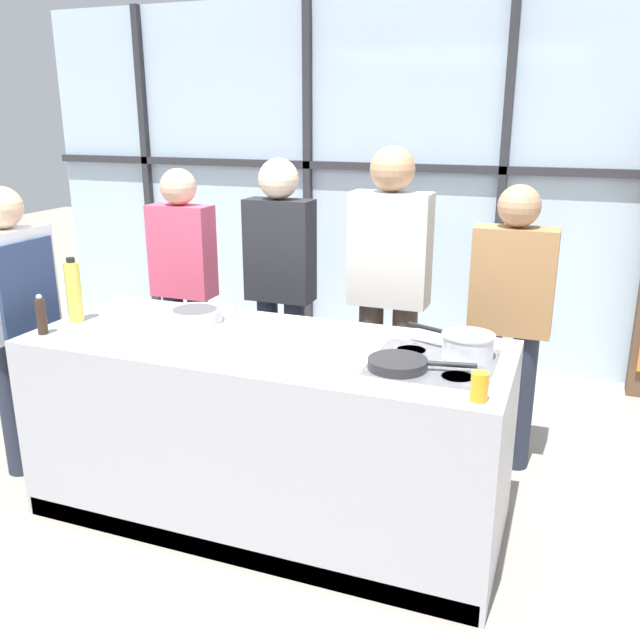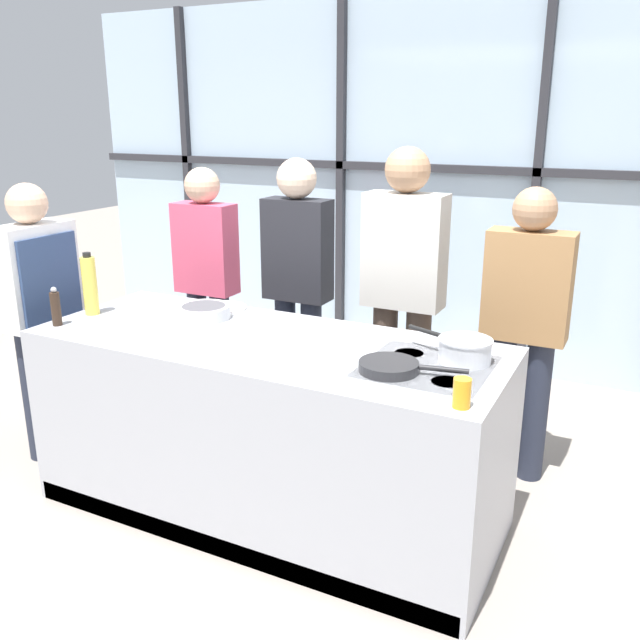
{
  "view_description": "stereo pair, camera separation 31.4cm",
  "coord_description": "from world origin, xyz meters",
  "px_view_note": "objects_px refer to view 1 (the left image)",
  "views": [
    {
      "loc": [
        1.31,
        -2.71,
        1.94
      ],
      "look_at": [
        0.24,
        0.1,
        1.02
      ],
      "focal_mm": 38.0,
      "sensor_mm": 36.0,
      "label": 1
    },
    {
      "loc": [
        1.59,
        -2.58,
        1.94
      ],
      "look_at": [
        0.24,
        0.1,
        1.02
      ],
      "focal_mm": 38.0,
      "sensor_mm": 36.0,
      "label": 2
    }
  ],
  "objects_px": {
    "juice_glass_near": "(479,387)",
    "pepper_grinder": "(41,316)",
    "chef": "(17,317)",
    "white_plate": "(210,311)",
    "saucepan": "(467,344)",
    "mixing_bowl": "(195,315)",
    "spectator_center_right": "(389,283)",
    "spectator_far_left": "(184,278)",
    "oil_bottle": "(74,291)",
    "spectator_center_left": "(280,279)",
    "frying_pan": "(399,363)",
    "spectator_far_right": "(510,314)"
  },
  "relations": [
    {
      "from": "spectator_far_left",
      "to": "pepper_grinder",
      "type": "xyz_separation_m",
      "value": [
        -0.02,
        -1.23,
        0.09
      ]
    },
    {
      "from": "white_plate",
      "to": "oil_bottle",
      "type": "distance_m",
      "value": 0.69
    },
    {
      "from": "saucepan",
      "to": "oil_bottle",
      "type": "bearing_deg",
      "value": -174.64
    },
    {
      "from": "spectator_center_left",
      "to": "frying_pan",
      "type": "distance_m",
      "value": 1.47
    },
    {
      "from": "spectator_center_left",
      "to": "saucepan",
      "type": "relative_size",
      "value": 4.13
    },
    {
      "from": "spectator_far_right",
      "to": "white_plate",
      "type": "distance_m",
      "value": 1.62
    },
    {
      "from": "saucepan",
      "to": "mixing_bowl",
      "type": "relative_size",
      "value": 1.48
    },
    {
      "from": "chef",
      "to": "mixing_bowl",
      "type": "xyz_separation_m",
      "value": [
        1.01,
        0.16,
        0.07
      ]
    },
    {
      "from": "saucepan",
      "to": "mixing_bowl",
      "type": "xyz_separation_m",
      "value": [
        -1.38,
        0.03,
        -0.02
      ]
    },
    {
      "from": "chef",
      "to": "saucepan",
      "type": "relative_size",
      "value": 3.87
    },
    {
      "from": "chef",
      "to": "frying_pan",
      "type": "xyz_separation_m",
      "value": [
        2.16,
        -0.11,
        0.06
      ]
    },
    {
      "from": "chef",
      "to": "saucepan",
      "type": "bearing_deg",
      "value": 93.27
    },
    {
      "from": "chef",
      "to": "mixing_bowl",
      "type": "relative_size",
      "value": 5.73
    },
    {
      "from": "white_plate",
      "to": "oil_bottle",
      "type": "height_order",
      "value": "oil_bottle"
    },
    {
      "from": "spectator_center_left",
      "to": "mixing_bowl",
      "type": "xyz_separation_m",
      "value": [
        -0.12,
        -0.79,
        -0.02
      ]
    },
    {
      "from": "white_plate",
      "to": "spectator_center_left",
      "type": "bearing_deg",
      "value": 77.61
    },
    {
      "from": "frying_pan",
      "to": "juice_glass_near",
      "type": "height_order",
      "value": "juice_glass_near"
    },
    {
      "from": "spectator_center_right",
      "to": "white_plate",
      "type": "distance_m",
      "value": 1.03
    },
    {
      "from": "saucepan",
      "to": "pepper_grinder",
      "type": "distance_m",
      "value": 2.0
    },
    {
      "from": "frying_pan",
      "to": "mixing_bowl",
      "type": "bearing_deg",
      "value": 166.42
    },
    {
      "from": "spectator_far_left",
      "to": "frying_pan",
      "type": "relative_size",
      "value": 3.62
    },
    {
      "from": "chef",
      "to": "pepper_grinder",
      "type": "xyz_separation_m",
      "value": [
        0.43,
        -0.27,
        0.13
      ]
    },
    {
      "from": "spectator_center_left",
      "to": "white_plate",
      "type": "height_order",
      "value": "spectator_center_left"
    },
    {
      "from": "spectator_far_right",
      "to": "white_plate",
      "type": "bearing_deg",
      "value": 22.47
    },
    {
      "from": "juice_glass_near",
      "to": "pepper_grinder",
      "type": "bearing_deg",
      "value": 178.48
    },
    {
      "from": "oil_bottle",
      "to": "pepper_grinder",
      "type": "xyz_separation_m",
      "value": [
        -0.01,
        -0.23,
        -0.07
      ]
    },
    {
      "from": "saucepan",
      "to": "white_plate",
      "type": "distance_m",
      "value": 1.41
    },
    {
      "from": "spectator_center_left",
      "to": "pepper_grinder",
      "type": "relative_size",
      "value": 8.52
    },
    {
      "from": "oil_bottle",
      "to": "frying_pan",
      "type": "bearing_deg",
      "value": -2.22
    },
    {
      "from": "spectator_far_right",
      "to": "oil_bottle",
      "type": "xyz_separation_m",
      "value": [
        -2.06,
        -1.0,
        0.18
      ]
    },
    {
      "from": "oil_bottle",
      "to": "juice_glass_near",
      "type": "relative_size",
      "value": 2.98
    },
    {
      "from": "spectator_far_left",
      "to": "frying_pan",
      "type": "bearing_deg",
      "value": 147.88
    },
    {
      "from": "spectator_center_right",
      "to": "spectator_far_right",
      "type": "bearing_deg",
      "value": -180.0
    },
    {
      "from": "spectator_far_left",
      "to": "frying_pan",
      "type": "distance_m",
      "value": 2.01
    },
    {
      "from": "saucepan",
      "to": "spectator_far_right",
      "type": "bearing_deg",
      "value": 82.71
    },
    {
      "from": "spectator_far_left",
      "to": "white_plate",
      "type": "height_order",
      "value": "spectator_far_left"
    },
    {
      "from": "juice_glass_near",
      "to": "mixing_bowl",
      "type": "bearing_deg",
      "value": 161.82
    },
    {
      "from": "spectator_far_right",
      "to": "spectator_center_right",
      "type": "bearing_deg",
      "value": 0.0
    },
    {
      "from": "spectator_far_right",
      "to": "juice_glass_near",
      "type": "relative_size",
      "value": 14.29
    },
    {
      "from": "white_plate",
      "to": "mixing_bowl",
      "type": "height_order",
      "value": "mixing_bowl"
    },
    {
      "from": "saucepan",
      "to": "frying_pan",
      "type": "bearing_deg",
      "value": -133.88
    },
    {
      "from": "mixing_bowl",
      "to": "oil_bottle",
      "type": "distance_m",
      "value": 0.62
    },
    {
      "from": "spectator_center_right",
      "to": "white_plate",
      "type": "xyz_separation_m",
      "value": [
        -0.82,
        -0.62,
        -0.09
      ]
    },
    {
      "from": "spectator_center_left",
      "to": "oil_bottle",
      "type": "relative_size",
      "value": 5.11
    },
    {
      "from": "chef",
      "to": "white_plate",
      "type": "xyz_separation_m",
      "value": [
        1.0,
        0.33,
        0.04
      ]
    },
    {
      "from": "spectator_far_left",
      "to": "frying_pan",
      "type": "height_order",
      "value": "spectator_far_left"
    },
    {
      "from": "pepper_grinder",
      "to": "spectator_far_left",
      "type": "bearing_deg",
      "value": 88.9
    },
    {
      "from": "oil_bottle",
      "to": "spectator_center_left",
      "type": "bearing_deg",
      "value": 55.21
    },
    {
      "from": "spectator_far_left",
      "to": "mixing_bowl",
      "type": "height_order",
      "value": "spectator_far_left"
    },
    {
      "from": "spectator_far_left",
      "to": "juice_glass_near",
      "type": "bearing_deg",
      "value": 148.04
    }
  ]
}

